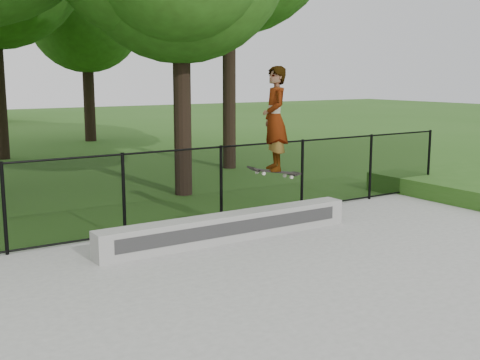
# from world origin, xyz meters

# --- Properties ---
(grind_ledge) EXTENTS (4.84, 0.40, 0.46)m
(grind_ledge) POSITION_xyz_m (1.44, 4.70, 0.29)
(grind_ledge) COLOR #989894
(grind_ledge) RESTS_ON concrete_slab
(skater_airborne) EXTENTS (0.83, 0.76, 1.95)m
(skater_airborne) POSITION_xyz_m (2.22, 4.46, 2.12)
(skater_airborne) COLOR black
(skater_airborne) RESTS_ON ground
(chainlink_fence) EXTENTS (16.06, 0.06, 1.50)m
(chainlink_fence) POSITION_xyz_m (0.00, 5.90, 0.81)
(chainlink_fence) COLOR black
(chainlink_fence) RESTS_ON concrete_slab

